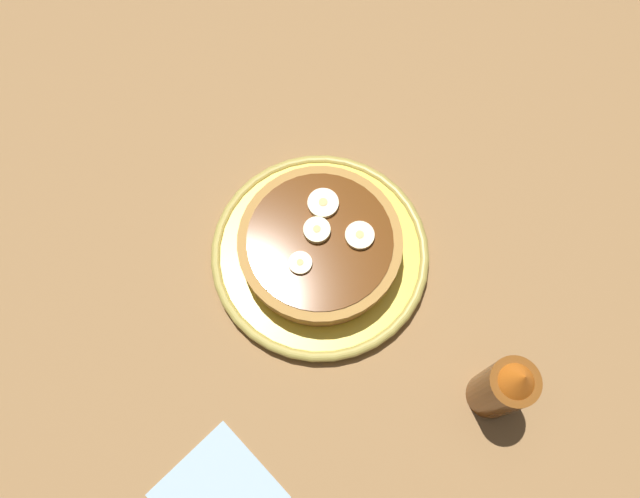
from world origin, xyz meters
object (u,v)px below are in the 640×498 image
object	(u,v)px
banana_slice_0	(317,230)
banana_slice_3	(297,261)
plate	(320,254)
pancake_stack	(319,246)
banana_slice_1	(360,236)
banana_slice_2	(323,203)
syrup_bottle	(503,388)
napkin	(218,496)

from	to	relation	value
banana_slice_0	banana_slice_3	xyz separation A→B (cm)	(4.13, 0.44, -0.15)
plate	banana_slice_3	world-z (taller)	banana_slice_3
plate	pancake_stack	distance (cm)	2.75
banana_slice_1	banana_slice_2	bearing A→B (deg)	-96.17
pancake_stack	syrup_bottle	bearing A→B (deg)	86.97
banana_slice_3	pancake_stack	bearing A→B (deg)	174.70
banana_slice_1	syrup_bottle	bearing A→B (deg)	78.61
pancake_stack	syrup_bottle	distance (cm)	25.16
plate	banana_slice_1	distance (cm)	6.74
banana_slice_3	syrup_bottle	xyz separation A→B (cm)	(-2.21, 25.34, 0.16)
pancake_stack	napkin	bearing A→B (deg)	16.23
banana_slice_3	napkin	distance (cm)	26.39
pancake_stack	banana_slice_2	size ratio (longest dim) A/B	5.37
pancake_stack	banana_slice_0	size ratio (longest dim) A/B	6.27
plate	banana_slice_3	bearing A→B (deg)	-7.16
plate	banana_slice_3	distance (cm)	6.15
banana_slice_3	syrup_bottle	distance (cm)	25.44
banana_slice_0	banana_slice_2	xyz separation A→B (cm)	(-3.06, -1.49, -0.09)
banana_slice_1	banana_slice_3	size ratio (longest dim) A/B	1.25
napkin	syrup_bottle	xyz separation A→B (cm)	(-26.50, 16.91, 6.12)
banana_slice_0	banana_slice_3	world-z (taller)	banana_slice_0
pancake_stack	syrup_bottle	world-z (taller)	syrup_bottle
plate	banana_slice_1	xyz separation A→B (cm)	(-3.02, 3.25, 5.07)
plate	napkin	size ratio (longest dim) A/B	2.35
pancake_stack	banana_slice_2	distance (cm)	4.87
pancake_stack	napkin	world-z (taller)	pancake_stack
banana_slice_1	banana_slice_3	xyz separation A→B (cm)	(6.58, -3.69, -0.07)
banana_slice_2	banana_slice_1	bearing A→B (deg)	83.83
napkin	banana_slice_1	bearing A→B (deg)	-171.28
banana_slice_0	syrup_bottle	size ratio (longest dim) A/B	0.22
banana_slice_0	banana_slice_1	size ratio (longest dim) A/B	0.93
napkin	plate	bearing A→B (deg)	-164.00
plate	banana_slice_1	size ratio (longest dim) A/B	7.84
banana_slice_0	napkin	bearing A→B (deg)	17.34
banana_slice_1	banana_slice_0	bearing A→B (deg)	-59.38
plate	banana_slice_0	xyz separation A→B (cm)	(-0.58, -0.89, 5.15)
plate	banana_slice_2	bearing A→B (deg)	-146.75
plate	banana_slice_3	size ratio (longest dim) A/B	9.79
banana_slice_3	banana_slice_1	bearing A→B (deg)	150.69
banana_slice_2	banana_slice_3	world-z (taller)	banana_slice_2
plate	napkin	world-z (taller)	plate
banana_slice_2	napkin	size ratio (longest dim) A/B	0.32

